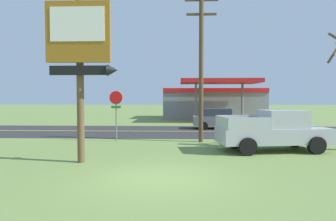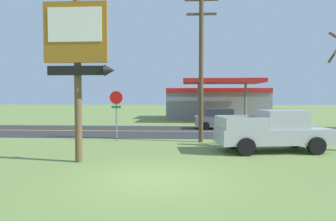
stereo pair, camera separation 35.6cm
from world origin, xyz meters
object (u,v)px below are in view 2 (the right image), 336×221
Objects in this scene: motel_sign at (78,50)px; car_grey_mid_lane at (221,119)px; gas_station at (216,102)px; pickup_silver_parked_on_lawn at (274,131)px; utility_pole at (201,62)px; stop_sign at (116,107)px.

motel_sign is 1.56× the size of car_grey_mid_lane.
car_grey_mid_lane is at bearing 61.48° from motel_sign.
pickup_silver_parked_on_lawn is at bearing -88.89° from gas_station.
motel_sign is at bearing -131.27° from utility_pole.
stop_sign is at bearing 178.94° from utility_pole.
utility_pole is 2.04× the size of car_grey_mid_lane.
motel_sign is 9.50m from pickup_silver_parked_on_lawn.
motel_sign reaches higher than pickup_silver_parked_on_lawn.
gas_station is 12.74m from car_grey_mid_lane.
utility_pole reaches higher than pickup_silver_parked_on_lawn.
motel_sign is at bearing -160.49° from pickup_silver_parked_on_lawn.
motel_sign is 7.66m from utility_pole.
stop_sign is at bearing -134.37° from car_grey_mid_lane.
utility_pole is at bearing 48.73° from motel_sign.
stop_sign is 0.70× the size of car_grey_mid_lane.
utility_pole is at bearing -105.25° from car_grey_mid_lane.
gas_station reaches higher than pickup_silver_parked_on_lawn.
car_grey_mid_lane is at bearing 45.63° from stop_sign.
motel_sign is at bearing -107.23° from gas_station.
utility_pole reaches higher than car_grey_mid_lane.
pickup_silver_parked_on_lawn is at bearing -40.29° from utility_pole.
utility_pole is 0.71× the size of gas_station.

